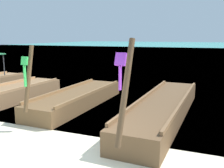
# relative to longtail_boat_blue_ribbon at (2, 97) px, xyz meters

# --- Properties ---
(ground) EXTENTS (120.00, 120.00, 0.00)m
(ground) POSITION_rel_longtail_boat_blue_ribbon_xyz_m (4.64, -3.28, -0.31)
(ground) COLOR beige
(sea_water) EXTENTS (120.00, 120.00, 0.00)m
(sea_water) POSITION_rel_longtail_boat_blue_ribbon_xyz_m (4.64, 58.31, -0.31)
(sea_water) COLOR #2DB29E
(sea_water) RESTS_ON ground
(longtail_boat_blue_ribbon) EXTENTS (1.64, 6.35, 2.53)m
(longtail_boat_blue_ribbon) POSITION_rel_longtail_boat_blue_ribbon_xyz_m (0.00, 0.00, 0.00)
(longtail_boat_blue_ribbon) COLOR olive
(longtail_boat_blue_ribbon) RESTS_ON ground
(longtail_boat_green_ribbon) EXTENTS (1.55, 5.60, 2.45)m
(longtail_boat_green_ribbon) POSITION_rel_longtail_boat_blue_ribbon_xyz_m (2.96, 0.90, -0.02)
(longtail_boat_green_ribbon) COLOR brown
(longtail_boat_green_ribbon) RESTS_ON ground
(longtail_boat_violet_ribbon) EXTENTS (1.61, 7.46, 2.66)m
(longtail_boat_violet_ribbon) POSITION_rel_longtail_boat_blue_ribbon_xyz_m (6.34, 0.61, 0.01)
(longtail_boat_violet_ribbon) COLOR brown
(longtail_boat_violet_ribbon) RESTS_ON ground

